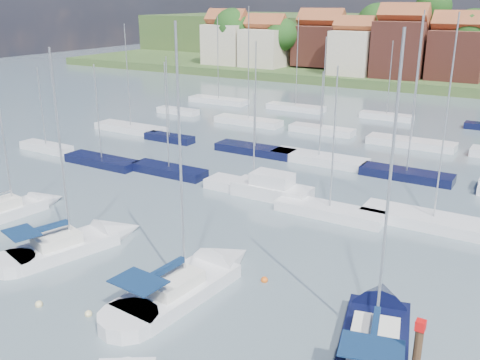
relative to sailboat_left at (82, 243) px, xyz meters
The scene contains 9 objects.
ground 37.72m from the sailboat_left, 71.28° to the left, with size 260.00×260.00×0.00m, color #4C5C68.
sailboat_left is the anchor object (origin of this frame).
sailboat_centre 9.90m from the sailboat_left, ahead, with size 4.37×12.71×16.89m.
sailboat_navy 20.89m from the sailboat_left, ahead, with size 5.83×12.55×16.79m.
sailboat_far 9.47m from the sailboat_left, 167.84° to the left, with size 3.54×9.17×11.97m.
buoy_b 7.58m from the sailboat_left, 61.49° to the right, with size 0.44×0.44×0.44m, color beige.
buoy_c 8.97m from the sailboat_left, 41.23° to the right, with size 0.42×0.42×0.42m, color beige.
buoy_e 13.48m from the sailboat_left, 10.11° to the left, with size 0.44×0.44×0.44m, color #D85914.
marina_field 33.91m from the sailboat_left, 65.59° to the left, with size 79.62×41.41×15.93m.
Camera 1 is at (14.86, -19.20, 16.49)m, focal length 40.00 mm.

